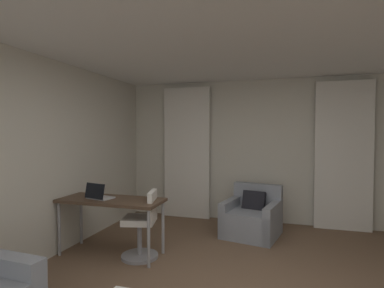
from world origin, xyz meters
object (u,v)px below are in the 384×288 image
armchair (252,218)px  desk (111,204)px  desk_chair (143,228)px  laptop (99,195)px

armchair → desk: bearing=-142.7°
desk → desk_chair: desk_chair is taller
laptop → desk_chair: bearing=6.4°
desk → laptop: (-0.16, -0.05, 0.11)m
armchair → desk: 2.22m
desk → desk_chair: 0.54m
desk_chair → laptop: bearing=-173.6°
armchair → desk_chair: 1.84m
armchair → desk_chair: (-1.29, -1.30, 0.12)m
desk → laptop: laptop is taller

